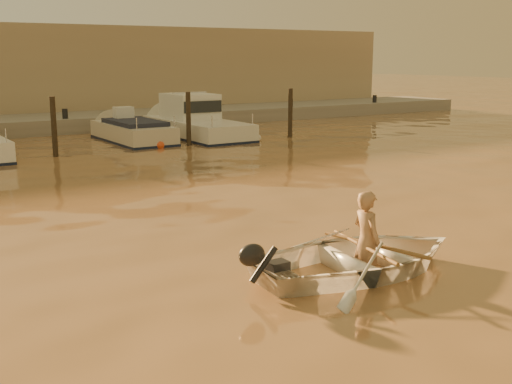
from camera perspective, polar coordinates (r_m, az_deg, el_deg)
ground_plane at (r=10.41m, az=5.05°, el=-6.58°), size 160.00×160.00×0.00m
dinghy at (r=10.12m, az=9.29°, el=-5.77°), size 3.77×2.85×0.73m
person at (r=10.10m, az=9.79°, el=-4.33°), size 0.43×0.61×1.59m
outboard_motor at (r=9.33m, az=1.82°, el=-6.95°), size 0.93×0.48×0.70m
oar_port at (r=10.21m, az=10.45°, el=-4.63°), size 0.30×2.09×0.13m
oar_starboard at (r=10.10m, az=9.55°, el=-4.79°), size 0.62×2.04×0.13m
moored_boat_3 at (r=25.80m, az=-10.88°, el=4.94°), size 1.85×5.42×0.95m
moored_boat_4 at (r=26.93m, az=-5.28°, el=6.25°), size 2.23×6.88×1.75m
piling_2 at (r=22.48m, az=-17.51°, el=5.31°), size 0.18×0.18×2.20m
piling_3 at (r=24.28m, az=-6.02°, el=6.26°), size 0.18×0.18×2.20m
piling_4 at (r=26.72m, az=3.07°, el=6.83°), size 0.18×0.18×2.20m
fender_d at (r=23.78m, az=-8.51°, el=4.13°), size 0.30×0.30×0.30m
fender_e at (r=25.65m, az=0.12°, el=4.83°), size 0.30×0.30×0.30m
quay at (r=30.06m, az=-21.02°, el=5.19°), size 52.00×4.00×1.00m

